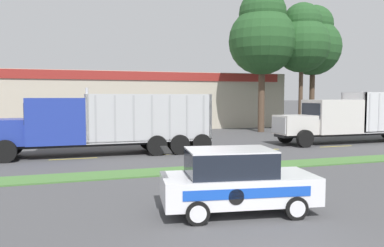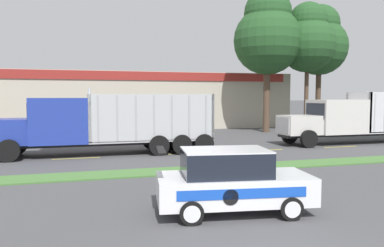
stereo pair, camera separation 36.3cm
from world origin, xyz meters
TOP-DOWN VIEW (x-y plane):
  - grass_verge at (0.00, 9.58)m, footprint 120.00×1.59m
  - centre_line_4 at (-3.79, 14.37)m, footprint 2.40×0.14m
  - centre_line_5 at (1.61, 14.37)m, footprint 2.40×0.14m
  - centre_line_6 at (7.01, 14.37)m, footprint 2.40×0.14m
  - centre_line_7 at (12.41, 14.37)m, footprint 2.40×0.14m
  - dump_truck_lead at (14.11, 15.68)m, footprint 12.02×2.61m
  - dump_truck_trail at (-3.13, 15.34)m, footprint 11.65×2.73m
  - rally_car at (0.51, 3.61)m, footprint 4.40×2.33m
  - store_building_backdrop at (-0.37, 35.23)m, footprint 35.86×12.10m
  - tree_behind_left at (19.38, 26.96)m, footprint 5.57×5.57m
  - tree_behind_centre at (12.55, 24.87)m, footprint 6.05×6.05m
  - tree_behind_right at (16.33, 24.37)m, footprint 5.06×5.06m

SIDE VIEW (x-z plane):
  - centre_line_4 at x=-3.79m, z-range 0.00..0.01m
  - centre_line_5 at x=1.61m, z-range 0.00..0.01m
  - centre_line_6 at x=7.01m, z-range 0.00..0.01m
  - centre_line_7 at x=12.41m, z-range 0.00..0.01m
  - grass_verge at x=0.00m, z-range 0.00..0.06m
  - rally_car at x=0.51m, z-range -0.01..1.79m
  - dump_truck_trail at x=-3.13m, z-range -0.21..3.46m
  - dump_truck_lead at x=14.11m, z-range -0.13..3.40m
  - store_building_backdrop at x=-0.37m, z-range 0.00..5.61m
  - tree_behind_right at x=16.33m, z-range 2.57..14.33m
  - tree_behind_left at x=19.38m, z-range 2.52..14.86m
  - tree_behind_centre at x=12.55m, z-range 2.41..15.16m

